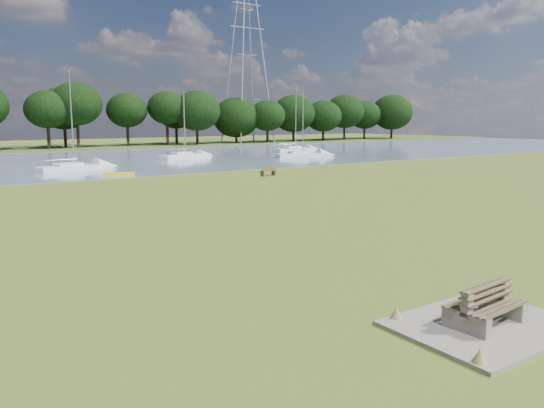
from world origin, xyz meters
TOP-DOWN VIEW (x-y plane):
  - ground at (0.00, 0.00)m, footprint 220.00×220.00m
  - river at (0.00, 42.00)m, footprint 220.00×40.00m
  - far_bank at (0.00, 72.00)m, footprint 220.00×20.00m
  - concrete_pad at (0.00, -14.00)m, footprint 4.20×3.20m
  - bench_pair at (-0.00, -14.00)m, footprint 2.03×1.30m
  - riverbank_bench at (14.25, 16.90)m, footprint 1.56×0.67m
  - kayak at (3.45, 24.00)m, footprint 2.69×1.62m
  - pylon at (44.37, 70.00)m, footprint 7.64×5.36m
  - tree_line at (8.34, 68.00)m, footprint 158.77×8.70m
  - sailboat_0 at (29.73, 32.58)m, footprint 7.15×3.49m
  - sailboat_2 at (1.33, 30.77)m, footprint 7.01×3.31m
  - sailboat_3 at (16.26, 38.48)m, footprint 6.94×3.45m
  - sailboat_7 at (35.53, 41.94)m, footprint 6.88×2.00m

SIDE VIEW (x-z plane):
  - ground at x=0.00m, z-range 0.00..0.00m
  - river at x=0.00m, z-range -0.05..0.05m
  - far_bank at x=0.00m, z-range -0.20..0.20m
  - concrete_pad at x=0.00m, z-range 0.00..0.10m
  - kayak at x=3.45m, z-range 0.05..0.32m
  - riverbank_bench at x=14.25m, z-range 0.00..0.93m
  - sailboat_2 at x=1.33m, z-range -4.15..5.17m
  - sailboat_0 at x=29.73m, z-range -4.02..5.05m
  - bench_pair at x=0.00m, z-range 0.00..1.05m
  - sailboat_3 at x=16.26m, z-range -3.51..4.60m
  - sailboat_7 at x=35.53m, z-range -4.33..5.45m
  - tree_line at x=8.34m, z-range 0.98..11.51m
  - pylon at x=44.37m, z-range 4.42..40.52m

